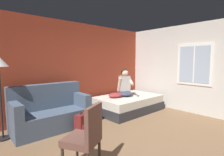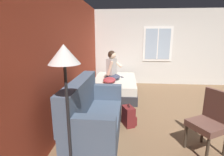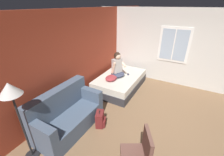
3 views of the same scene
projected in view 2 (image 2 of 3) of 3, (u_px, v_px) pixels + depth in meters
name	position (u px, v px, depth m)	size (l,w,h in m)	color
ground_plane	(192.00, 117.00, 3.95)	(40.00, 40.00, 0.00)	brown
wall_back_accent	(70.00, 56.00, 3.85)	(10.55, 0.16, 2.70)	#993823
wall_side_with_window	(168.00, 48.00, 6.40)	(0.19, 6.78, 2.70)	silver
bed	(115.00, 86.00, 5.48)	(2.08, 1.31, 0.48)	#2D2D33
couch	(92.00, 116.00, 3.11)	(1.71, 0.84, 1.04)	#47566B
side_chair	(211.00, 120.00, 2.68)	(0.63, 0.63, 0.98)	#382D23
person_seated	(112.00, 68.00, 5.26)	(0.65, 0.61, 0.88)	#383D51
backpack	(129.00, 116.00, 3.54)	(0.35, 0.32, 0.46)	maroon
throw_pillow	(109.00, 80.00, 4.99)	(0.48, 0.36, 0.14)	#993338
cell_phone	(122.00, 77.00, 5.63)	(0.07, 0.14, 0.01)	black
floor_lamp	(65.00, 69.00, 1.95)	(0.36, 0.36, 1.70)	black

